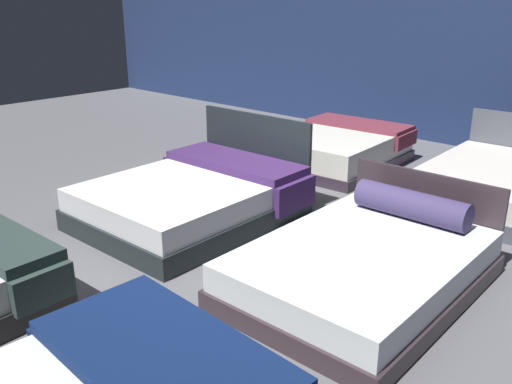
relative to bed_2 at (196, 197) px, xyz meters
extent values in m
cube|color=#5B5B60|center=(1.08, -0.06, -0.25)|extent=(18.00, 18.00, 0.02)
cube|color=navy|center=(1.08, 4.78, 1.51)|extent=(18.00, 0.06, 3.50)
cube|color=#293836|center=(0.71, -2.05, 0.06)|extent=(0.10, 0.45, 0.26)
cube|color=#0E1F4B|center=(2.13, -2.12, 0.25)|extent=(1.47, 0.83, 0.08)
cube|color=#0E1F4B|center=(1.40, -2.08, 0.09)|extent=(0.11, 0.76, 0.24)
cube|color=black|center=(0.00, -0.09, -0.13)|extent=(1.70, 2.13, 0.21)
cube|color=silver|center=(0.00, -0.09, 0.08)|extent=(1.63, 2.07, 0.23)
cube|color=black|center=(-0.02, 0.96, 0.25)|extent=(1.56, 0.07, 0.97)
cube|color=#3B2255|center=(-0.01, 0.62, 0.24)|extent=(1.64, 0.65, 0.08)
cube|color=#3B2255|center=(-0.85, 0.60, 0.04)|extent=(0.10, 0.62, 0.31)
cube|color=#3B2255|center=(0.82, 0.64, 0.04)|extent=(0.10, 0.62, 0.31)
cube|color=#33272D|center=(2.10, -0.13, -0.16)|extent=(1.53, 2.14, 0.16)
cube|color=silver|center=(2.10, -0.13, 0.03)|extent=(1.47, 2.08, 0.22)
cube|color=#33272D|center=(2.09, 0.93, 0.13)|extent=(1.42, 0.06, 0.74)
cylinder|color=#3D335D|center=(2.09, 0.66, 0.27)|extent=(1.01, 0.26, 0.25)
cube|color=#332835|center=(-0.02, 2.63, -0.17)|extent=(1.60, 1.99, 0.14)
cube|color=silver|center=(-0.02, 2.63, 0.05)|extent=(1.53, 1.93, 0.31)
cube|color=brown|center=(-0.06, 3.24, 0.23)|extent=(1.50, 0.69, 0.05)
cube|color=brown|center=(-0.80, 3.20, 0.11)|extent=(0.09, 0.61, 0.20)
cube|color=brown|center=(0.68, 3.29, 0.11)|extent=(0.09, 0.61, 0.20)
cube|color=#50545E|center=(2.13, 2.60, -0.15)|extent=(1.51, 2.20, 0.17)
cube|color=silver|center=(2.13, 2.60, 0.05)|extent=(1.45, 2.13, 0.23)
camera|label=1|loc=(4.07, -3.53, 1.98)|focal=38.19mm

